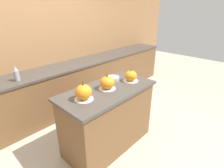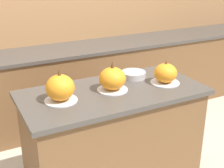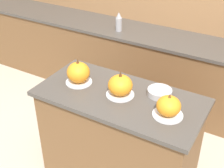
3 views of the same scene
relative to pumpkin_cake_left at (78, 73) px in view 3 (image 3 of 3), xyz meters
name	(u,v)px [view 3 (image 3 of 3)]	position (x,y,z in m)	size (l,w,h in m)	color
kitchen_island	(119,139)	(0.39, 0.00, -0.54)	(1.33, 0.66, 0.91)	brown
back_counter	(173,74)	(0.39, 1.31, -0.55)	(6.00, 0.60, 0.89)	brown
pumpkin_cake_left	(78,73)	(0.00, 0.00, 0.00)	(0.22, 0.22, 0.22)	silver
pumpkin_cake_center	(120,86)	(0.39, 0.01, -0.01)	(0.22, 0.22, 0.22)	silver
pumpkin_cake_right	(169,107)	(0.81, -0.05, -0.02)	(0.22, 0.22, 0.18)	silver
bottle_tall	(119,22)	(-0.29, 1.21, 0.00)	(0.08, 0.08, 0.22)	#99999E
mixing_bowl	(160,92)	(0.66, 0.17, -0.07)	(0.19, 0.19, 0.05)	#ADADB2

